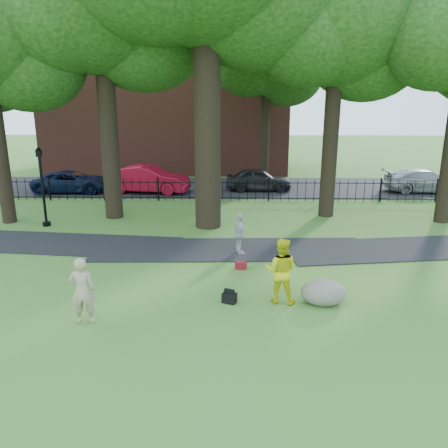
{
  "coord_description": "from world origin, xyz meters",
  "views": [
    {
      "loc": [
        1.09,
        -11.26,
        5.26
      ],
      "look_at": [
        0.8,
        2.0,
        1.52
      ],
      "focal_mm": 35.0,
      "sensor_mm": 36.0,
      "label": 1
    }
  ],
  "objects_px": {
    "red_sedan": "(148,179)",
    "man": "(281,270)",
    "woman": "(82,291)",
    "lamppost": "(43,188)",
    "boulder": "(324,290)"
  },
  "relations": [
    {
      "from": "woman",
      "to": "lamppost",
      "type": "distance_m",
      "value": 9.73
    },
    {
      "from": "man",
      "to": "lamppost",
      "type": "height_order",
      "value": "lamppost"
    },
    {
      "from": "woman",
      "to": "red_sedan",
      "type": "bearing_deg",
      "value": -93.2
    },
    {
      "from": "red_sedan",
      "to": "man",
      "type": "bearing_deg",
      "value": -149.94
    },
    {
      "from": "woman",
      "to": "man",
      "type": "bearing_deg",
      "value": -173.76
    },
    {
      "from": "woman",
      "to": "man",
      "type": "height_order",
      "value": "man"
    },
    {
      "from": "lamppost",
      "to": "red_sedan",
      "type": "xyz_separation_m",
      "value": [
        3.09,
        7.28,
        -0.87
      ]
    },
    {
      "from": "lamppost",
      "to": "red_sedan",
      "type": "height_order",
      "value": "lamppost"
    },
    {
      "from": "woman",
      "to": "red_sedan",
      "type": "distance_m",
      "value": 15.92
    },
    {
      "from": "woman",
      "to": "red_sedan",
      "type": "xyz_separation_m",
      "value": [
        -1.44,
        15.86,
        -0.04
      ]
    },
    {
      "from": "lamppost",
      "to": "red_sedan",
      "type": "bearing_deg",
      "value": 58.39
    },
    {
      "from": "woman",
      "to": "man",
      "type": "relative_size",
      "value": 0.94
    },
    {
      "from": "man",
      "to": "boulder",
      "type": "relative_size",
      "value": 1.48
    },
    {
      "from": "boulder",
      "to": "red_sedan",
      "type": "relative_size",
      "value": 0.25
    },
    {
      "from": "woman",
      "to": "lamppost",
      "type": "height_order",
      "value": "lamppost"
    }
  ]
}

